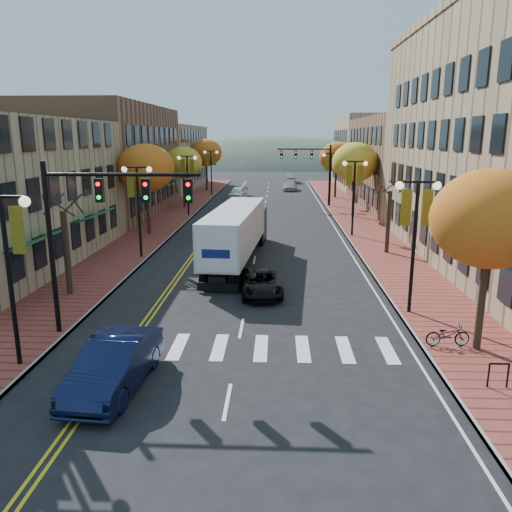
# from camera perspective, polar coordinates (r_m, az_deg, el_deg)

# --- Properties ---
(ground) EXTENTS (200.00, 200.00, 0.00)m
(ground) POSITION_cam_1_polar(r_m,az_deg,el_deg) (17.67, -2.64, -13.06)
(ground) COLOR black
(ground) RESTS_ON ground
(sidewalk_left) EXTENTS (4.00, 85.00, 0.15)m
(sidewalk_left) POSITION_cam_1_polar(r_m,az_deg,el_deg) (49.98, -9.69, 4.31)
(sidewalk_left) COLOR brown
(sidewalk_left) RESTS_ON ground
(sidewalk_right) EXTENTS (4.00, 85.00, 0.15)m
(sidewalk_right) POSITION_cam_1_polar(r_m,az_deg,el_deg) (49.45, 11.22, 4.15)
(sidewalk_right) COLOR brown
(sidewalk_right) RESTS_ON ground
(building_left_mid) EXTENTS (12.00, 24.00, 11.00)m
(building_left_mid) POSITION_cam_1_polar(r_m,az_deg,el_deg) (54.99, -17.46, 10.40)
(building_left_mid) COLOR brown
(building_left_mid) RESTS_ON ground
(building_left_far) EXTENTS (12.00, 26.00, 9.50)m
(building_left_far) POSITION_cam_1_polar(r_m,az_deg,el_deg) (78.99, -11.27, 10.97)
(building_left_far) COLOR #9E8966
(building_left_far) RESTS_ON ground
(building_right_mid) EXTENTS (15.00, 24.00, 10.00)m
(building_right_mid) POSITION_cam_1_polar(r_m,az_deg,el_deg) (60.27, 19.18, 10.02)
(building_right_mid) COLOR brown
(building_right_mid) RESTS_ON ground
(building_right_far) EXTENTS (15.00, 20.00, 11.00)m
(building_right_far) POSITION_cam_1_polar(r_m,az_deg,el_deg) (81.57, 14.81, 11.39)
(building_right_far) COLOR #9E8966
(building_right_far) RESTS_ON ground
(tree_left_a) EXTENTS (0.28, 0.28, 4.20)m
(tree_left_a) POSITION_cam_1_polar(r_m,az_deg,el_deg) (26.55, -20.82, 0.33)
(tree_left_a) COLOR #382619
(tree_left_a) RESTS_ON sidewalk_left
(tree_left_b) EXTENTS (4.48, 4.48, 7.21)m
(tree_left_b) POSITION_cam_1_polar(r_m,az_deg,el_deg) (41.17, -12.46, 9.78)
(tree_left_b) COLOR #382619
(tree_left_b) RESTS_ON sidewalk_left
(tree_left_c) EXTENTS (4.16, 4.16, 6.69)m
(tree_left_c) POSITION_cam_1_polar(r_m,az_deg,el_deg) (56.79, -8.30, 10.50)
(tree_left_c) COLOR #382619
(tree_left_c) RESTS_ON sidewalk_left
(tree_left_d) EXTENTS (4.61, 4.61, 7.42)m
(tree_left_d) POSITION_cam_1_polar(r_m,az_deg,el_deg) (74.51, -5.73, 11.68)
(tree_left_d) COLOR #382619
(tree_left_d) RESTS_ON sidewalk_left
(tree_right_a) EXTENTS (4.16, 4.16, 6.69)m
(tree_right_a) POSITION_cam_1_polar(r_m,az_deg,el_deg) (19.48, 25.23, 3.82)
(tree_right_a) COLOR #382619
(tree_right_a) RESTS_ON sidewalk_right
(tree_right_b) EXTENTS (0.28, 0.28, 4.20)m
(tree_right_b) POSITION_cam_1_polar(r_m,az_deg,el_deg) (35.03, 14.88, 3.78)
(tree_right_b) COLOR #382619
(tree_right_b) RESTS_ON sidewalk_right
(tree_right_c) EXTENTS (4.48, 4.48, 7.21)m
(tree_right_c) POSITION_cam_1_polar(r_m,az_deg,el_deg) (50.37, 11.25, 10.47)
(tree_right_c) COLOR #382619
(tree_right_c) RESTS_ON sidewalk_right
(tree_right_d) EXTENTS (4.35, 4.35, 7.00)m
(tree_right_d) POSITION_cam_1_polar(r_m,az_deg,el_deg) (66.22, 9.17, 11.08)
(tree_right_d) COLOR #382619
(tree_right_d) RESTS_ON sidewalk_right
(lamp_left_a) EXTENTS (1.96, 0.36, 6.05)m
(lamp_left_a) POSITION_cam_1_polar(r_m,az_deg,el_deg) (18.47, -26.65, 0.80)
(lamp_left_a) COLOR black
(lamp_left_a) RESTS_ON ground
(lamp_left_b) EXTENTS (1.96, 0.36, 6.05)m
(lamp_left_b) POSITION_cam_1_polar(r_m,az_deg,el_deg) (33.18, -13.33, 6.91)
(lamp_left_b) COLOR black
(lamp_left_b) RESTS_ON ground
(lamp_left_c) EXTENTS (1.96, 0.36, 6.05)m
(lamp_left_c) POSITION_cam_1_polar(r_m,az_deg,el_deg) (50.67, -7.84, 9.31)
(lamp_left_c) COLOR black
(lamp_left_c) RESTS_ON ground
(lamp_left_d) EXTENTS (1.96, 0.36, 6.05)m
(lamp_left_d) POSITION_cam_1_polar(r_m,az_deg,el_deg) (68.43, -5.16, 10.44)
(lamp_left_d) COLOR black
(lamp_left_d) RESTS_ON ground
(lamp_right_a) EXTENTS (1.96, 0.36, 6.05)m
(lamp_right_a) POSITION_cam_1_polar(r_m,az_deg,el_deg) (22.85, 17.77, 3.78)
(lamp_right_a) COLOR black
(lamp_right_a) RESTS_ON ground
(lamp_right_b) EXTENTS (1.96, 0.36, 6.05)m
(lamp_right_b) POSITION_cam_1_polar(r_m,az_deg,el_deg) (40.36, 11.16, 8.13)
(lamp_right_b) COLOR black
(lamp_right_b) RESTS_ON ground
(lamp_right_c) EXTENTS (1.96, 0.36, 6.05)m
(lamp_right_c) POSITION_cam_1_polar(r_m,az_deg,el_deg) (58.17, 8.54, 9.81)
(lamp_right_c) COLOR black
(lamp_right_c) RESTS_ON ground
(traffic_mast_near) EXTENTS (6.10, 0.35, 7.00)m
(traffic_mast_near) POSITION_cam_1_polar(r_m,az_deg,el_deg) (20.20, -17.73, 4.40)
(traffic_mast_near) COLOR black
(traffic_mast_near) RESTS_ON ground
(traffic_mast_far) EXTENTS (6.10, 0.34, 7.00)m
(traffic_mast_far) POSITION_cam_1_polar(r_m,az_deg,el_deg) (57.95, 6.54, 10.48)
(traffic_mast_far) COLOR black
(traffic_mast_far) RESTS_ON ground
(semi_truck) EXTENTS (3.43, 14.59, 3.61)m
(semi_truck) POSITION_cam_1_polar(r_m,az_deg,el_deg) (31.90, -2.09, 3.05)
(semi_truck) COLOR black
(semi_truck) RESTS_ON ground
(navy_sedan) EXTENTS (2.13, 5.09, 1.63)m
(navy_sedan) POSITION_cam_1_polar(r_m,az_deg,el_deg) (16.90, -15.89, -11.82)
(navy_sedan) COLOR black
(navy_sedan) RESTS_ON ground
(black_suv) EXTENTS (2.61, 4.65, 1.23)m
(black_suv) POSITION_cam_1_polar(r_m,az_deg,el_deg) (25.55, 0.46, -3.06)
(black_suv) COLOR black
(black_suv) RESTS_ON ground
(car_far_white) EXTENTS (2.50, 4.92, 1.61)m
(car_far_white) POSITION_cam_1_polar(r_m,az_deg,el_deg) (64.76, -2.08, 7.21)
(car_far_white) COLOR white
(car_far_white) RESTS_ON ground
(car_far_silver) EXTENTS (2.33, 4.80, 1.35)m
(car_far_silver) POSITION_cam_1_polar(r_m,az_deg,el_deg) (75.43, 3.92, 7.98)
(car_far_silver) COLOR #ACACB4
(car_far_silver) RESTS_ON ground
(car_far_oncoming) EXTENTS (1.87, 4.63, 1.49)m
(car_far_oncoming) POSITION_cam_1_polar(r_m,az_deg,el_deg) (88.27, 4.10, 8.83)
(car_far_oncoming) COLOR #B0B0B8
(car_far_oncoming) RESTS_ON ground
(bicycle) EXTENTS (1.70, 0.69, 0.88)m
(bicycle) POSITION_cam_1_polar(r_m,az_deg,el_deg) (20.43, 21.06, -8.41)
(bicycle) COLOR gray
(bicycle) RESTS_ON sidewalk_right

